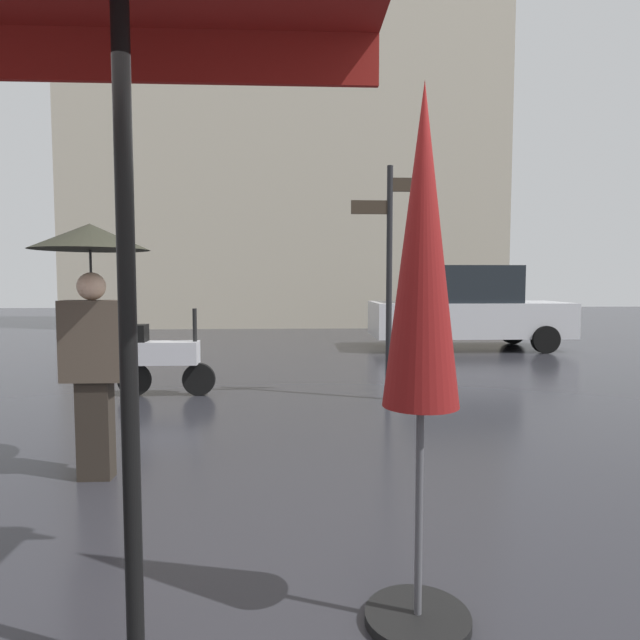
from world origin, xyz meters
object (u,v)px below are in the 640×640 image
object	(u,v)px
folded_patio_umbrella_far	(422,273)
parked_scooter	(163,357)
parked_car_left	(465,308)
street_signpost	(390,260)
pedestrian_with_umbrella	(91,288)

from	to	relation	value
folded_patio_umbrella_far	parked_scooter	bearing A→B (deg)	114.77
parked_car_left	street_signpost	distance (m)	6.18
pedestrian_with_umbrella	parked_scooter	distance (m)	3.40
pedestrian_with_umbrella	parked_scooter	world-z (taller)	pedestrian_with_umbrella
parked_scooter	street_signpost	xyz separation A→B (m)	(3.14, -0.38, 1.35)
parked_car_left	street_signpost	size ratio (longest dim) A/B	1.44
folded_patio_umbrella_far	street_signpost	distance (m)	4.93
pedestrian_with_umbrella	street_signpost	world-z (taller)	street_signpost
pedestrian_with_umbrella	parked_scooter	size ratio (longest dim) A/B	1.53
folded_patio_umbrella_far	street_signpost	world-z (taller)	street_signpost
pedestrian_with_umbrella	parked_car_left	distance (m)	10.09
pedestrian_with_umbrella	parked_scooter	xyz separation A→B (m)	(-0.22, 3.24, -1.01)
parked_scooter	street_signpost	distance (m)	3.44
parked_scooter	folded_patio_umbrella_far	bearing A→B (deg)	-68.91
pedestrian_with_umbrella	street_signpost	bearing A→B (deg)	-148.55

